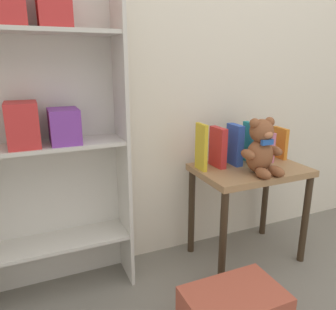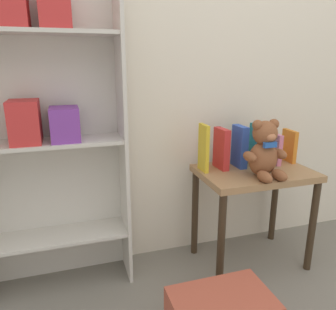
# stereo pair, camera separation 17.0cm
# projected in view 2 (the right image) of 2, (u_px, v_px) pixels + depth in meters

# --- Properties ---
(wall_back) EXTENTS (4.80, 0.06, 2.50)m
(wall_back) POSITION_uv_depth(u_px,v_px,m) (226.00, 46.00, 1.90)
(wall_back) COLOR silver
(wall_back) RESTS_ON ground_plane
(bookshelf_side) EXTENTS (0.75, 0.24, 1.57)m
(bookshelf_side) POSITION_uv_depth(u_px,v_px,m) (45.00, 120.00, 1.58)
(bookshelf_side) COLOR beige
(bookshelf_side) RESTS_ON ground_plane
(display_table) EXTENTS (0.63, 0.42, 0.58)m
(display_table) POSITION_uv_depth(u_px,v_px,m) (254.00, 186.00, 1.86)
(display_table) COLOR #9E754C
(display_table) RESTS_ON ground_plane
(teddy_bear) EXTENTS (0.23, 0.21, 0.30)m
(teddy_bear) POSITION_uv_depth(u_px,v_px,m) (265.00, 151.00, 1.70)
(teddy_bear) COLOR brown
(teddy_bear) RESTS_ON display_table
(book_standing_yellow) EXTENTS (0.02, 0.11, 0.26)m
(book_standing_yellow) POSITION_uv_depth(u_px,v_px,m) (204.00, 148.00, 1.79)
(book_standing_yellow) COLOR gold
(book_standing_yellow) RESTS_ON display_table
(book_standing_red) EXTENTS (0.04, 0.13, 0.23)m
(book_standing_red) POSITION_uv_depth(u_px,v_px,m) (221.00, 149.00, 1.83)
(book_standing_red) COLOR red
(book_standing_red) RESTS_ON display_table
(book_standing_blue) EXTENTS (0.04, 0.12, 0.24)m
(book_standing_blue) POSITION_uv_depth(u_px,v_px,m) (240.00, 146.00, 1.86)
(book_standing_blue) COLOR #2D51B7
(book_standing_blue) RESTS_ON display_table
(book_standing_teal) EXTENTS (0.03, 0.14, 0.24)m
(book_standing_teal) POSITION_uv_depth(u_px,v_px,m) (257.00, 145.00, 1.90)
(book_standing_teal) COLOR teal
(book_standing_teal) RESTS_ON display_table
(book_standing_pink) EXTENTS (0.03, 0.12, 0.18)m
(book_standing_pink) POSITION_uv_depth(u_px,v_px,m) (274.00, 149.00, 1.93)
(book_standing_pink) COLOR #D17093
(book_standing_pink) RESTS_ON display_table
(book_standing_orange) EXTENTS (0.03, 0.13, 0.19)m
(book_standing_orange) POSITION_uv_depth(u_px,v_px,m) (289.00, 146.00, 1.97)
(book_standing_orange) COLOR orange
(book_standing_orange) RESTS_ON display_table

